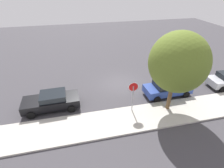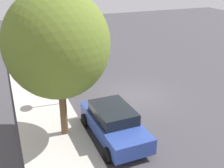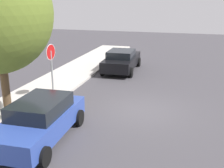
{
  "view_description": "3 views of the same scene",
  "coord_description": "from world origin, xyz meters",
  "px_view_note": "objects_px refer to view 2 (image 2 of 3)",
  "views": [
    {
      "loc": [
        4.47,
        15.1,
        9.48
      ],
      "look_at": [
        1.26,
        1.32,
        0.93
      ],
      "focal_mm": 28.0,
      "sensor_mm": 36.0,
      "label": 1
    },
    {
      "loc": [
        -13.74,
        6.97,
        7.23
      ],
      "look_at": [
        -0.91,
        1.87,
        1.39
      ],
      "focal_mm": 45.0,
      "sensor_mm": 36.0,
      "label": 2
    },
    {
      "loc": [
        -11.69,
        -2.02,
        4.88
      ],
      "look_at": [
        0.39,
        1.41,
        1.0
      ],
      "focal_mm": 45.0,
      "sensor_mm": 36.0,
      "label": 3
    }
  ],
  "objects_px": {
    "parked_car_black": "(68,57)",
    "street_tree_near_corner": "(57,44)",
    "stop_sign": "(59,74)",
    "parked_car_blue": "(114,122)"
  },
  "relations": [
    {
      "from": "parked_car_black",
      "to": "street_tree_near_corner",
      "type": "relative_size",
      "value": 0.7
    },
    {
      "from": "stop_sign",
      "to": "parked_car_blue",
      "type": "relative_size",
      "value": 0.63
    },
    {
      "from": "stop_sign",
      "to": "parked_car_black",
      "type": "xyz_separation_m",
      "value": [
        6.41,
        -1.93,
        -1.14
      ]
    },
    {
      "from": "parked_car_blue",
      "to": "parked_car_black",
      "type": "height_order",
      "value": "parked_car_blue"
    },
    {
      "from": "parked_car_blue",
      "to": "street_tree_near_corner",
      "type": "xyz_separation_m",
      "value": [
        0.9,
        2.09,
        3.57
      ]
    },
    {
      "from": "stop_sign",
      "to": "street_tree_near_corner",
      "type": "distance_m",
      "value": 3.96
    },
    {
      "from": "parked_car_blue",
      "to": "parked_car_black",
      "type": "xyz_separation_m",
      "value": [
        10.39,
        -0.36,
        -0.02
      ]
    },
    {
      "from": "parked_car_black",
      "to": "stop_sign",
      "type": "bearing_deg",
      "value": 163.29
    },
    {
      "from": "stop_sign",
      "to": "street_tree_near_corner",
      "type": "xyz_separation_m",
      "value": [
        -3.08,
        0.53,
        2.44
      ]
    },
    {
      "from": "street_tree_near_corner",
      "to": "parked_car_black",
      "type": "bearing_deg",
      "value": -14.48
    }
  ]
}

